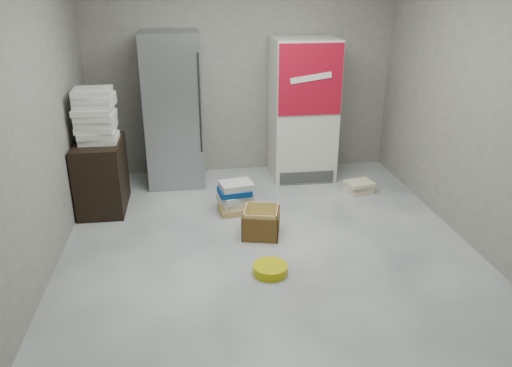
{
  "coord_description": "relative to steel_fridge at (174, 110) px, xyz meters",
  "views": [
    {
      "loc": [
        -0.71,
        -4.07,
        2.43
      ],
      "look_at": [
        -0.06,
        0.7,
        0.49
      ],
      "focal_mm": 35.0,
      "sensor_mm": 36.0,
      "label": 1
    }
  ],
  "objects": [
    {
      "name": "phonebook_stack_side",
      "position": [
        2.24,
        -0.68,
        -0.88
      ],
      "size": [
        0.37,
        0.33,
        0.14
      ],
      "rotation": [
        0.0,
        0.0,
        0.3
      ],
      "color": "beige",
      "rests_on": "ground"
    },
    {
      "name": "wood_shelf",
      "position": [
        -0.83,
        -0.73,
        -0.55
      ],
      "size": [
        0.5,
        0.8,
        0.8
      ],
      "primitive_type": "cube",
      "color": "black",
      "rests_on": "ground"
    },
    {
      "name": "steel_fridge",
      "position": [
        0.0,
        0.0,
        0.0
      ],
      "size": [
        0.7,
        0.72,
        1.9
      ],
      "color": "#ACB0B5",
      "rests_on": "ground"
    },
    {
      "name": "phonebook_stack_main",
      "position": [
        0.66,
        -1.05,
        -0.77
      ],
      "size": [
        0.43,
        0.4,
        0.36
      ],
      "rotation": [
        0.0,
        0.0,
        0.29
      ],
      "color": "tan",
      "rests_on": "ground"
    },
    {
      "name": "cardboard_box",
      "position": [
        0.87,
        -1.65,
        -0.83
      ],
      "size": [
        0.44,
        0.44,
        0.3
      ],
      "rotation": [
        0.0,
        0.0,
        -0.23
      ],
      "color": "gold",
      "rests_on": "ground"
    },
    {
      "name": "room_shell",
      "position": [
        0.9,
        -2.13,
        0.85
      ],
      "size": [
        4.04,
        5.04,
        2.82
      ],
      "color": "gray",
      "rests_on": "ground"
    },
    {
      "name": "bucket_lid",
      "position": [
        0.84,
        -2.39,
        -0.91
      ],
      "size": [
        0.39,
        0.39,
        0.08
      ],
      "primitive_type": "cylinder",
      "rotation": [
        0.0,
        0.0,
        -0.27
      ],
      "color": "#C6BD09",
      "rests_on": "ground"
    },
    {
      "name": "coke_cooler",
      "position": [
        1.65,
        -0.01,
        -0.05
      ],
      "size": [
        0.8,
        0.73,
        1.8
      ],
      "color": "silver",
      "rests_on": "ground"
    },
    {
      "name": "supply_box_stack",
      "position": [
        -0.82,
        -0.73,
        0.14
      ],
      "size": [
        0.44,
        0.44,
        0.58
      ],
      "color": "silver",
      "rests_on": "wood_shelf"
    },
    {
      "name": "ground",
      "position": [
        0.9,
        -2.13,
        -0.95
      ],
      "size": [
        5.0,
        5.0,
        0.0
      ],
      "primitive_type": "plane",
      "color": "silver",
      "rests_on": "ground"
    }
  ]
}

